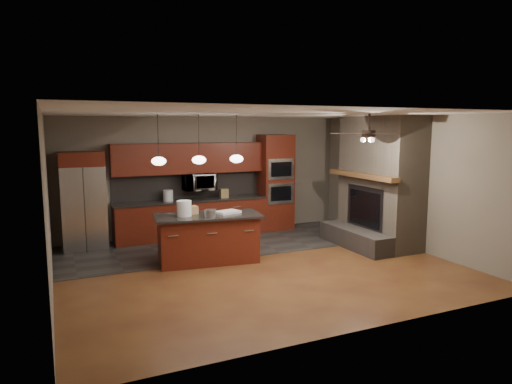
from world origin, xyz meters
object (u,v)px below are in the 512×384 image
white_bucket (184,208)px  paint_can (210,213)px  cardboard_box (191,210)px  oven_tower (275,182)px  counter_bucket (168,196)px  paint_tray (228,212)px  refrigerator (83,201)px  microwave (199,182)px  kitchen_island (208,238)px  counter_box (224,193)px

white_bucket → paint_can: 0.50m
cardboard_box → oven_tower: bearing=25.9°
white_bucket → paint_can: size_ratio=1.42×
counter_bucket → paint_tray: bearing=-71.8°
refrigerator → cardboard_box: size_ratio=8.71×
white_bucket → cardboard_box: 0.25m
microwave → counter_bucket: (-0.75, -0.05, -0.27)m
kitchen_island → counter_bucket: bearing=104.8°
microwave → white_bucket: 2.26m
refrigerator → paint_can: (2.06, -2.19, -0.04)m
paint_can → cardboard_box: cardboard_box is taller
oven_tower → counter_box: (-1.39, -0.04, -0.19)m
white_bucket → paint_can: bearing=-32.7°
white_bucket → paint_can: (0.42, -0.27, -0.08)m
counter_bucket → counter_box: 1.34m
oven_tower → white_bucket: size_ratio=8.15×
paint_tray → cardboard_box: bearing=146.4°
refrigerator → counter_box: 3.15m
kitchen_island → paint_can: size_ratio=10.14×
white_bucket → paint_tray: 0.86m
counter_box → oven_tower: bearing=4.1°
paint_can → cardboard_box: 0.49m
paint_can → paint_tray: (0.43, 0.22, -0.05)m
microwave → paint_can: 2.39m
paint_can → paint_tray: size_ratio=0.46×
counter_box → cardboard_box: bearing=-124.4°
paint_tray → cardboard_box: size_ratio=1.87×
white_bucket → counter_box: 2.47m
refrigerator → counter_bucket: bearing=2.6°
microwave → counter_bucket: microwave is taller
oven_tower → paint_can: 3.37m
kitchen_island → paint_can: 0.57m
microwave → refrigerator: size_ratio=0.35×
refrigerator → kitchen_island: (2.08, -1.97, -0.57)m
white_bucket → paint_tray: white_bucket is taller
kitchen_island → counter_bucket: counter_bucket is taller
refrigerator → counter_box: size_ratio=9.79×
refrigerator → counter_box: (3.15, 0.03, -0.03)m
kitchen_island → microwave: bearing=84.3°
paint_tray → counter_box: (0.66, 2.00, 0.06)m
microwave → white_bucket: size_ratio=2.51×
oven_tower → counter_bucket: (-2.73, 0.01, -0.17)m
white_bucket → counter_bucket: white_bucket is taller
cardboard_box → counter_bucket: (-0.00, 1.84, 0.03)m
oven_tower → paint_tray: bearing=-135.3°
kitchen_island → paint_can: paint_can is taller
paint_can → kitchen_island: bearing=82.9°
white_bucket → cardboard_box: white_bucket is taller
microwave → counter_bucket: 0.80m
white_bucket → cardboard_box: bearing=42.4°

